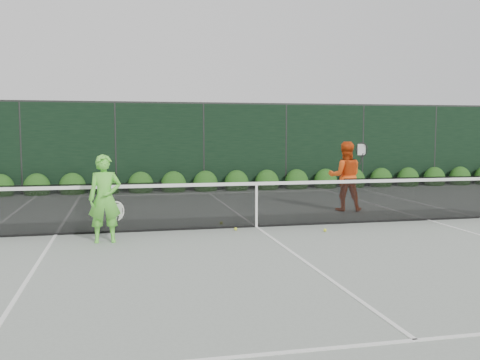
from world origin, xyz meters
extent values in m
plane|color=gray|center=(0.00, 0.00, 0.00)|extent=(80.00, 80.00, 0.00)
cube|color=black|center=(-4.20, 0.00, 0.51)|extent=(4.40, 0.01, 1.02)
cube|color=black|center=(0.00, 0.00, 0.48)|extent=(4.00, 0.01, 0.96)
cube|color=black|center=(4.20, 0.00, 0.51)|extent=(4.40, 0.01, 1.02)
cube|color=white|center=(0.00, 0.00, 0.94)|extent=(12.80, 0.03, 0.07)
cube|color=black|center=(0.00, 0.00, 0.02)|extent=(12.80, 0.02, 0.04)
cube|color=white|center=(0.00, 0.00, 0.46)|extent=(0.05, 0.03, 0.91)
imported|color=#64D93F|center=(-3.12, -0.89, 0.82)|extent=(0.61, 0.41, 1.63)
torus|color=white|center=(-2.92, -0.79, 0.56)|extent=(0.30, 0.11, 0.30)
cylinder|color=black|center=(-2.92, -0.79, 0.32)|extent=(0.10, 0.03, 0.30)
imported|color=#E04A12|center=(2.83, 1.83, 0.90)|extent=(1.02, 0.88, 1.79)
torus|color=black|center=(3.18, 1.63, 1.59)|extent=(0.30, 0.11, 0.30)
cylinder|color=black|center=(3.18, 1.63, 1.35)|extent=(0.10, 0.03, 0.30)
cube|color=white|center=(5.49, 0.00, 0.01)|extent=(0.06, 23.77, 0.01)
cube|color=white|center=(-4.12, 0.00, 0.01)|extent=(0.06, 23.77, 0.01)
cube|color=white|center=(4.12, 0.00, 0.01)|extent=(0.06, 23.77, 0.01)
cube|color=white|center=(0.00, 11.88, 0.01)|extent=(11.03, 0.06, 0.01)
cube|color=white|center=(0.00, 6.40, 0.01)|extent=(8.23, 0.06, 0.01)
cube|color=white|center=(0.00, -6.40, 0.01)|extent=(8.23, 0.06, 0.01)
cube|color=white|center=(0.00, 0.00, 0.01)|extent=(0.06, 12.80, 0.01)
cube|color=black|center=(0.00, 7.50, 1.50)|extent=(32.00, 0.06, 3.00)
cube|color=#262826|center=(0.00, 7.50, 3.03)|extent=(32.00, 0.06, 0.06)
cylinder|color=#262826|center=(-6.00, 7.50, 1.50)|extent=(0.08, 0.08, 3.00)
cylinder|color=#262826|center=(-3.00, 7.50, 1.50)|extent=(0.08, 0.08, 3.00)
cylinder|color=#262826|center=(0.00, 7.50, 1.50)|extent=(0.08, 0.08, 3.00)
cylinder|color=#262826|center=(3.00, 7.50, 1.50)|extent=(0.08, 0.08, 3.00)
cylinder|color=#262826|center=(6.00, 7.50, 1.50)|extent=(0.08, 0.08, 3.00)
cylinder|color=#262826|center=(9.00, 7.50, 1.50)|extent=(0.08, 0.08, 3.00)
ellipsoid|color=#18380F|center=(-6.60, 7.15, 0.23)|extent=(0.86, 0.65, 0.94)
ellipsoid|color=#18380F|center=(-5.50, 7.15, 0.23)|extent=(0.86, 0.65, 0.94)
ellipsoid|color=#18380F|center=(-4.40, 7.15, 0.23)|extent=(0.86, 0.65, 0.94)
ellipsoid|color=#18380F|center=(-3.30, 7.15, 0.23)|extent=(0.86, 0.65, 0.94)
ellipsoid|color=#18380F|center=(-2.20, 7.15, 0.23)|extent=(0.86, 0.65, 0.94)
ellipsoid|color=#18380F|center=(-1.10, 7.15, 0.23)|extent=(0.86, 0.65, 0.94)
ellipsoid|color=#18380F|center=(0.00, 7.15, 0.23)|extent=(0.86, 0.65, 0.94)
ellipsoid|color=#18380F|center=(1.10, 7.15, 0.23)|extent=(0.86, 0.65, 0.94)
ellipsoid|color=#18380F|center=(2.20, 7.15, 0.23)|extent=(0.86, 0.65, 0.94)
ellipsoid|color=#18380F|center=(3.30, 7.15, 0.23)|extent=(0.86, 0.65, 0.94)
ellipsoid|color=#18380F|center=(4.40, 7.15, 0.23)|extent=(0.86, 0.65, 0.94)
ellipsoid|color=#18380F|center=(5.50, 7.15, 0.23)|extent=(0.86, 0.65, 0.94)
ellipsoid|color=#18380F|center=(6.60, 7.15, 0.23)|extent=(0.86, 0.65, 0.94)
ellipsoid|color=#18380F|center=(7.70, 7.15, 0.23)|extent=(0.86, 0.65, 0.94)
ellipsoid|color=#18380F|center=(8.80, 7.15, 0.23)|extent=(0.86, 0.65, 0.94)
ellipsoid|color=#18380F|center=(9.90, 7.15, 0.23)|extent=(0.86, 0.65, 0.94)
sphere|color=yellow|center=(-0.67, 0.51, 0.03)|extent=(0.07, 0.07, 0.07)
sphere|color=yellow|center=(1.25, -0.81, 0.03)|extent=(0.07, 0.07, 0.07)
sphere|color=yellow|center=(-0.52, -0.29, 0.03)|extent=(0.07, 0.07, 0.07)
camera|label=1|loc=(-2.80, -11.01, 2.07)|focal=40.00mm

